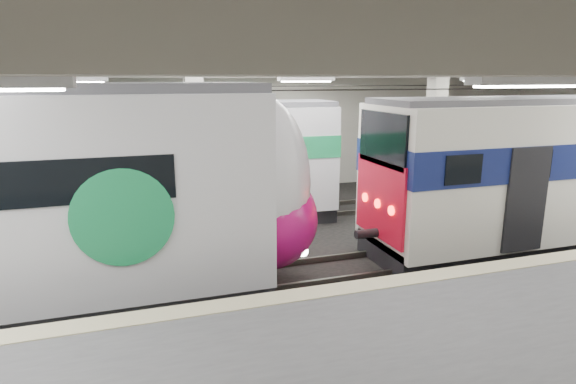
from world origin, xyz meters
name	(u,v)px	position (x,y,z in m)	size (l,w,h in m)	color
station_hall	(365,161)	(0.00, -1.74, 3.24)	(36.00, 24.00, 5.75)	black
far_train	(142,165)	(-4.51, 5.50, 2.18)	(13.18, 3.32, 4.21)	silver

